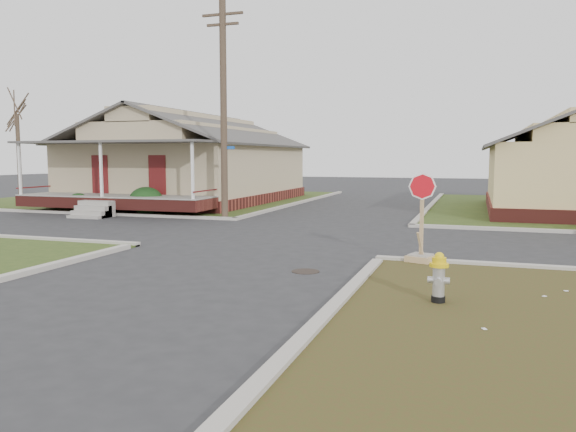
% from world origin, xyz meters
% --- Properties ---
extents(ground, '(120.00, 120.00, 0.00)m').
position_xyz_m(ground, '(0.00, 0.00, 0.00)').
color(ground, '#29292C').
rests_on(ground, ground).
extents(verge_far_left, '(19.00, 19.00, 0.05)m').
position_xyz_m(verge_far_left, '(-13.00, 18.00, 0.03)').
color(verge_far_left, '#2F4418').
rests_on(verge_far_left, ground).
extents(curbs, '(80.00, 40.00, 0.12)m').
position_xyz_m(curbs, '(0.00, 5.00, 0.00)').
color(curbs, '#B0A99F').
rests_on(curbs, ground).
extents(manhole, '(0.64, 0.64, 0.01)m').
position_xyz_m(manhole, '(2.20, -0.50, 0.01)').
color(manhole, black).
rests_on(manhole, ground).
extents(corner_house, '(10.10, 15.50, 5.30)m').
position_xyz_m(corner_house, '(-10.00, 16.68, 2.28)').
color(corner_house, maroon).
rests_on(corner_house, ground).
extents(side_house_yellow, '(7.60, 11.60, 4.70)m').
position_xyz_m(side_house_yellow, '(10.00, 16.50, 2.19)').
color(side_house_yellow, maroon).
rests_on(side_house_yellow, ground).
extents(utility_pole, '(1.80, 0.28, 9.00)m').
position_xyz_m(utility_pole, '(-4.20, 8.90, 4.66)').
color(utility_pole, '#3C2C22').
rests_on(utility_pole, ground).
extents(tree_far_left, '(0.22, 0.22, 4.90)m').
position_xyz_m(tree_far_left, '(-18.00, 12.00, 2.50)').
color(tree_far_left, '#3C2C22').
rests_on(tree_far_left, verge_far_left).
extents(fire_hydrant, '(0.33, 0.33, 0.90)m').
position_xyz_m(fire_hydrant, '(5.26, -2.52, 0.54)').
color(fire_hydrant, black).
rests_on(fire_hydrant, ground).
extents(stop_sign, '(0.62, 0.60, 2.18)m').
position_xyz_m(stop_sign, '(4.60, 1.35, 0.52)').
color(stop_sign, tan).
rests_on(stop_sign, ground).
extents(hedge_left, '(1.24, 1.02, 0.95)m').
position_xyz_m(hedge_left, '(-11.77, 9.05, 0.52)').
color(hedge_left, '#153413').
rests_on(hedge_left, verge_far_left).
extents(hedge_right, '(1.53, 1.25, 1.17)m').
position_xyz_m(hedge_right, '(-8.45, 9.55, 0.63)').
color(hedge_right, '#153413').
rests_on(hedge_right, verge_far_left).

